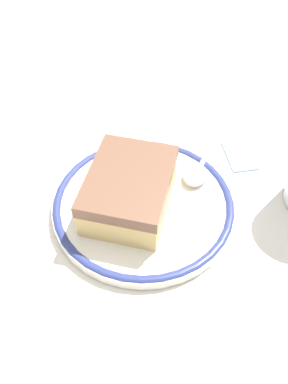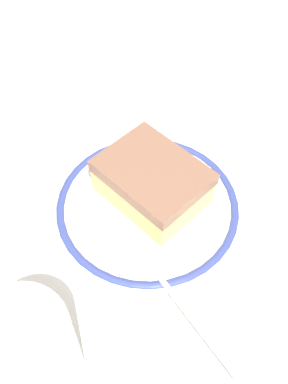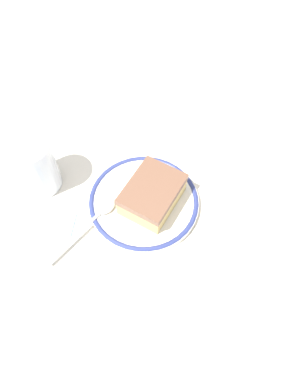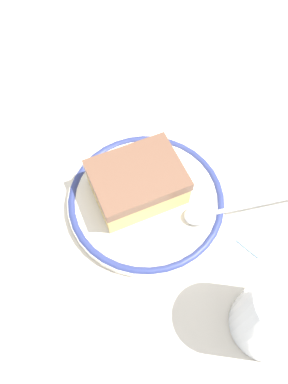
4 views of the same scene
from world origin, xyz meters
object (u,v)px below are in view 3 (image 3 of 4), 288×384
(spoon, at_px, (98,214))
(cup, at_px, (35,168))
(napkin, at_px, (235,182))
(plate, at_px, (144,200))
(sugar_packet, at_px, (64,226))
(cake_slice, at_px, (152,193))

(spoon, xyz_separation_m, cup, (0.11, -0.06, 0.03))
(cup, height_order, napkin, cup)
(plate, xyz_separation_m, sugar_packet, (0.12, 0.06, -0.00))
(plate, distance_m, sugar_packet, 0.14)
(plate, height_order, cake_slice, cake_slice)
(plate, xyz_separation_m, spoon, (0.07, 0.04, 0.01))
(cup, height_order, sugar_packet, cup)
(cup, relative_size, napkin, 0.91)
(spoon, relative_size, sugar_packet, 2.56)
(cake_slice, distance_m, sugar_packet, 0.15)
(spoon, relative_size, napkin, 1.16)
(cup, xyz_separation_m, sugar_packet, (-0.06, 0.08, -0.04))
(cake_slice, bearing_deg, sugar_packet, 23.45)
(sugar_packet, bearing_deg, spoon, -158.70)
(plate, xyz_separation_m, cup, (0.18, -0.02, 0.04))
(cake_slice, height_order, sugar_packet, cake_slice)
(cake_slice, bearing_deg, cup, -5.83)
(cake_slice, bearing_deg, spoon, 24.79)
(napkin, bearing_deg, sugar_packet, 22.92)
(plate, relative_size, napkin, 1.66)
(plate, relative_size, sugar_packet, 3.67)
(napkin, bearing_deg, cup, 6.43)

